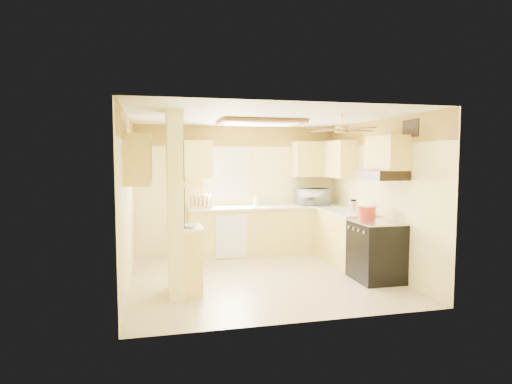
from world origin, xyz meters
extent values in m
plane|color=#CBB68D|center=(0.00, 0.00, 0.00)|extent=(4.00, 4.00, 0.00)
plane|color=white|center=(0.00, 0.00, 2.50)|extent=(4.00, 4.00, 0.00)
plane|color=#FDEE9A|center=(0.00, 1.90, 1.25)|extent=(4.00, 0.00, 4.00)
plane|color=#FDEE9A|center=(0.00, -1.90, 1.25)|extent=(4.00, 0.00, 4.00)
plane|color=#FDEE9A|center=(-2.00, 0.00, 1.25)|extent=(0.00, 3.80, 3.80)
plane|color=#FDEE9A|center=(2.00, 0.00, 1.25)|extent=(0.00, 3.80, 3.80)
cube|color=gold|center=(0.00, 1.88, 2.30)|extent=(4.00, 0.02, 0.40)
cube|color=#FDEE9A|center=(-1.35, -0.55, 1.25)|extent=(0.20, 0.70, 2.50)
cube|color=#FFE577|center=(-1.13, -0.55, 0.45)|extent=(0.25, 0.55, 0.90)
cube|color=silver|center=(-1.13, -0.55, 0.92)|extent=(0.28, 0.58, 0.04)
cube|color=#FFE577|center=(0.50, 1.60, 0.45)|extent=(3.00, 0.60, 0.90)
cube|color=#FFE577|center=(1.70, 0.60, 0.45)|extent=(0.60, 1.40, 0.90)
cube|color=silver|center=(0.50, 1.59, 0.92)|extent=(3.04, 0.64, 0.04)
cube|color=silver|center=(1.69, 0.60, 0.92)|extent=(0.64, 1.44, 0.04)
cube|color=white|center=(-0.25, 1.29, 0.43)|extent=(0.58, 0.02, 0.80)
cube|color=white|center=(-0.25, 1.89, 1.55)|extent=(0.92, 0.02, 1.02)
cube|color=white|center=(-0.25, 1.89, 1.55)|extent=(0.80, 0.02, 0.90)
cube|color=#FFE577|center=(-0.85, 1.72, 1.85)|extent=(0.60, 0.35, 0.70)
cube|color=#FFE577|center=(1.55, 1.72, 1.85)|extent=(0.90, 0.35, 0.70)
cube|color=#FFE577|center=(1.82, 1.25, 1.85)|extent=(0.35, 1.00, 0.70)
cube|color=#FFE577|center=(-1.82, -0.25, 1.85)|extent=(0.35, 0.75, 0.70)
cube|color=#FFE577|center=(1.82, -0.55, 1.95)|extent=(0.35, 0.76, 0.52)
cube|color=black|center=(1.67, -0.55, 0.45)|extent=(0.65, 0.76, 0.90)
cube|color=silver|center=(1.67, -0.55, 0.91)|extent=(0.66, 0.77, 0.02)
cylinder|color=silver|center=(1.34, -0.80, 0.80)|extent=(0.03, 0.05, 0.05)
cylinder|color=silver|center=(1.34, -0.63, 0.80)|extent=(0.03, 0.05, 0.05)
cylinder|color=silver|center=(1.34, -0.47, 0.80)|extent=(0.03, 0.05, 0.05)
cylinder|color=silver|center=(1.34, -0.30, 0.80)|extent=(0.03, 0.05, 0.05)
cube|color=black|center=(1.74, -0.55, 1.62)|extent=(0.50, 0.76, 0.14)
cube|color=black|center=(-1.24, -0.55, 1.85)|extent=(0.02, 0.42, 0.57)
cube|color=white|center=(-1.23, -0.55, 1.85)|extent=(0.01, 0.37, 0.52)
cube|color=black|center=(-1.24, -0.55, 1.20)|extent=(0.02, 0.42, 0.57)
cube|color=yellow|center=(-1.23, -0.55, 1.20)|extent=(0.01, 0.37, 0.52)
cube|color=brown|center=(0.10, 0.50, 2.46)|extent=(1.35, 0.95, 0.06)
cube|color=white|center=(0.10, 0.50, 2.44)|extent=(1.15, 0.75, 0.02)
cylinder|color=gold|center=(1.00, -0.70, 2.42)|extent=(0.04, 0.04, 0.16)
cylinder|color=gold|center=(1.00, -0.70, 2.28)|extent=(0.18, 0.18, 0.08)
cube|color=brown|center=(1.30, -0.59, 2.28)|extent=(0.55, 0.28, 0.01)
cube|color=brown|center=(0.89, -0.40, 2.28)|extent=(0.28, 0.55, 0.01)
cube|color=brown|center=(0.70, -0.81, 2.28)|extent=(0.55, 0.28, 0.01)
cube|color=brown|center=(1.11, -1.00, 2.28)|extent=(0.28, 0.55, 0.01)
cube|color=black|center=(1.98, -0.90, 2.30)|extent=(0.02, 0.40, 0.25)
imported|color=white|center=(1.46, 1.60, 1.10)|extent=(0.61, 0.43, 0.33)
imported|color=white|center=(-1.16, -0.67, 0.96)|extent=(0.24, 0.24, 0.05)
cylinder|color=red|center=(1.65, -0.27, 1.00)|extent=(0.27, 0.27, 0.17)
cylinder|color=red|center=(1.65, -0.27, 1.10)|extent=(0.29, 0.29, 0.02)
cylinder|color=silver|center=(1.72, 0.34, 1.04)|extent=(0.15, 0.15, 0.20)
cylinder|color=black|center=(1.72, 0.34, 1.15)|extent=(0.10, 0.10, 0.03)
cube|color=#D5B47B|center=(-0.78, 1.60, 0.96)|extent=(0.45, 0.35, 0.04)
cube|color=#D5B47B|center=(-0.96, 1.60, 1.06)|extent=(0.02, 0.29, 0.25)
cube|color=#D5B47B|center=(-0.88, 1.60, 1.06)|extent=(0.02, 0.29, 0.25)
cube|color=#D5B47B|center=(-0.81, 1.60, 1.06)|extent=(0.02, 0.29, 0.25)
cube|color=#D5B47B|center=(-0.74, 1.60, 1.06)|extent=(0.02, 0.29, 0.25)
cube|color=#D5B47B|center=(-0.67, 1.60, 1.06)|extent=(0.02, 0.29, 0.25)
cube|color=#D5B47B|center=(-0.59, 1.60, 1.06)|extent=(0.02, 0.29, 0.25)
cylinder|color=white|center=(-0.88, 1.60, 1.06)|extent=(0.02, 0.25, 0.25)
cylinder|color=white|center=(-0.74, 1.60, 1.06)|extent=(0.02, 0.25, 0.25)
cylinder|color=white|center=(0.32, 1.72, 1.01)|extent=(0.11, 0.11, 0.14)
cylinder|color=#D5B47B|center=(0.34, 1.72, 1.05)|extent=(0.01, 0.01, 0.21)
cylinder|color=#D5B47B|center=(0.32, 1.74, 1.05)|extent=(0.01, 0.01, 0.21)
cylinder|color=#D5B47B|center=(0.30, 1.72, 1.05)|extent=(0.01, 0.01, 0.21)
cylinder|color=#D5B47B|center=(0.32, 1.70, 1.05)|extent=(0.01, 0.01, 0.21)
camera|label=1|loc=(-1.60, -6.40, 1.88)|focal=30.00mm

